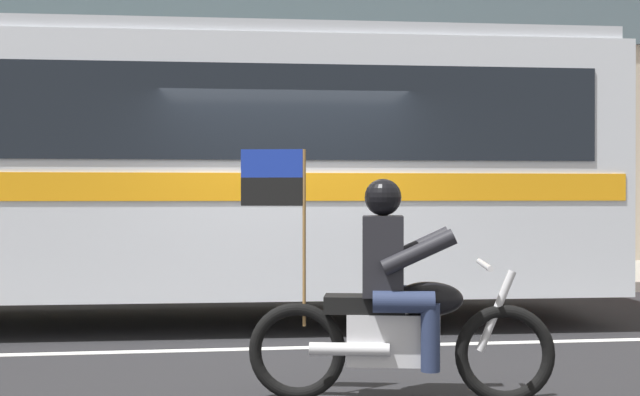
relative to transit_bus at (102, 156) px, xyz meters
name	(u,v)px	position (x,y,z in m)	size (l,w,h in m)	color
ground_plane	(285,337)	(1.95, -1.19, -1.88)	(60.00, 60.00, 0.00)	black
sidewalk_curb	(257,279)	(1.95, 3.91, -1.81)	(28.00, 3.80, 0.15)	gray
lane_center_stripe	(290,348)	(1.95, -1.79, -1.88)	(26.60, 0.14, 0.01)	silver
transit_bus	(102,156)	(0.00, 0.00, 0.00)	(11.37, 2.92, 3.22)	silver
motorcycle_with_rider	(396,307)	(2.50, -3.91, -1.22)	(2.16, 0.72, 1.78)	black
fire_hydrant	(529,255)	(6.08, 2.66, -1.36)	(0.22, 0.30, 0.75)	red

